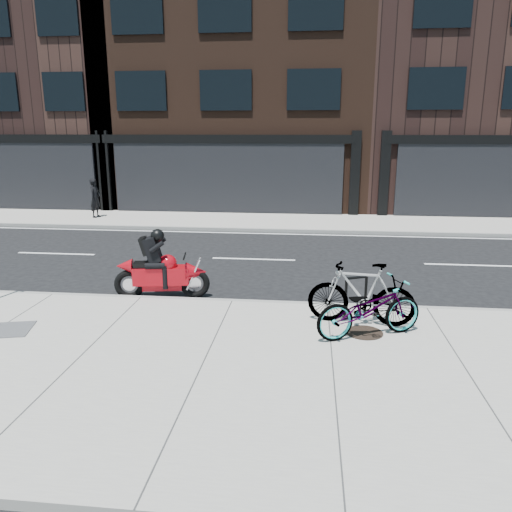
# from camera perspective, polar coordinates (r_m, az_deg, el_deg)

# --- Properties ---
(ground) EXTENTS (120.00, 120.00, 0.00)m
(ground) POSITION_cam_1_polar(r_m,az_deg,el_deg) (12.50, -1.33, -2.68)
(ground) COLOR black
(ground) RESTS_ON ground
(sidewalk_near) EXTENTS (60.00, 6.00, 0.13)m
(sidewalk_near) POSITION_cam_1_polar(r_m,az_deg,el_deg) (7.89, -6.23, -12.81)
(sidewalk_near) COLOR gray
(sidewalk_near) RESTS_ON ground
(sidewalk_far) EXTENTS (60.00, 3.50, 0.13)m
(sidewalk_far) POSITION_cam_1_polar(r_m,az_deg,el_deg) (19.99, 1.60, 3.96)
(sidewalk_far) COLOR gray
(sidewalk_far) RESTS_ON ground
(building_midwest) EXTENTS (10.00, 10.00, 12.00)m
(building_midwest) POSITION_cam_1_polar(r_m,az_deg,el_deg) (29.74, -22.06, 17.84)
(building_midwest) COLOR black
(building_midwest) RESTS_ON ground
(building_center) EXTENTS (12.00, 10.00, 14.50)m
(building_center) POSITION_cam_1_polar(r_m,az_deg,el_deg) (26.84, -1.60, 22.00)
(building_center) COLOR black
(building_center) RESTS_ON ground
(building_mideast) EXTENTS (12.00, 10.00, 12.50)m
(building_mideast) POSITION_cam_1_polar(r_m,az_deg,el_deg) (27.78, 25.22, 18.38)
(building_mideast) COLOR black
(building_mideast) RESTS_ON ground
(bike_rack) EXTENTS (0.44, 0.23, 0.80)m
(bike_rack) POSITION_cam_1_polar(r_m,az_deg,el_deg) (9.78, 11.35, -4.15)
(bike_rack) COLOR black
(bike_rack) RESTS_ON sidewalk_near
(bicycle_front) EXTENTS (2.08, 1.40, 1.03)m
(bicycle_front) POSITION_cam_1_polar(r_m,az_deg,el_deg) (8.88, 12.82, -5.85)
(bicycle_front) COLOR gray
(bicycle_front) RESTS_ON sidewalk_near
(bicycle_rear) EXTENTS (2.02, 0.81, 1.18)m
(bicycle_rear) POSITION_cam_1_polar(r_m,az_deg,el_deg) (9.39, 11.93, -4.21)
(bicycle_rear) COLOR gray
(bicycle_rear) RESTS_ON sidewalk_near
(motorcycle) EXTENTS (2.10, 0.68, 1.57)m
(motorcycle) POSITION_cam_1_polar(r_m,az_deg,el_deg) (11.15, -10.29, -1.61)
(motorcycle) COLOR black
(motorcycle) RESTS_ON ground
(pedestrian) EXTENTS (0.46, 0.63, 1.58)m
(pedestrian) POSITION_cam_1_polar(r_m,az_deg,el_deg) (21.54, -17.89, 6.32)
(pedestrian) COLOR black
(pedestrian) RESTS_ON sidewalk_far
(manhole_cover) EXTENTS (0.86, 0.86, 0.02)m
(manhole_cover) POSITION_cam_1_polar(r_m,az_deg,el_deg) (9.18, 12.28, -8.55)
(manhole_cover) COLOR black
(manhole_cover) RESTS_ON sidewalk_near
(utility_grate) EXTENTS (0.91, 0.91, 0.02)m
(utility_grate) POSITION_cam_1_polar(r_m,az_deg,el_deg) (10.13, -26.35, -7.55)
(utility_grate) COLOR #4D4D4F
(utility_grate) RESTS_ON sidewalk_near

